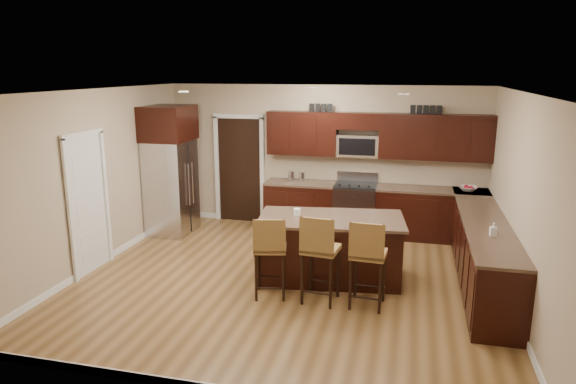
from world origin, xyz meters
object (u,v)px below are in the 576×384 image
(stool_mid, at_px, (319,249))
(refrigerator, at_px, (170,169))
(island, at_px, (331,250))
(stool_left, at_px, (270,248))
(stool_right, at_px, (368,254))
(range, at_px, (355,208))

(stool_mid, distance_m, refrigerator, 3.95)
(refrigerator, bearing_deg, island, -24.26)
(stool_left, height_order, stool_right, stool_right)
(range, bearing_deg, stool_right, -80.78)
(refrigerator, bearing_deg, stool_mid, -35.76)
(island, distance_m, stool_right, 1.08)
(range, xyz_separation_m, stool_mid, (-0.12, -3.05, 0.27))
(stool_right, relative_size, refrigerator, 0.50)
(stool_left, relative_size, stool_right, 0.96)
(island, xyz_separation_m, stool_right, (0.60, -0.85, 0.30))
(stool_mid, bearing_deg, stool_right, 6.31)
(island, relative_size, refrigerator, 0.93)
(stool_mid, xyz_separation_m, refrigerator, (-3.18, 2.29, 0.47))
(stool_mid, height_order, refrigerator, refrigerator)
(range, distance_m, refrigerator, 3.46)
(stool_right, distance_m, refrigerator, 4.46)
(range, xyz_separation_m, stool_left, (-0.78, -3.04, 0.23))
(range, distance_m, stool_left, 3.15)
(stool_mid, relative_size, stool_right, 1.02)
(range, height_order, stool_left, stool_left)
(range, height_order, refrigerator, refrigerator)
(island, height_order, refrigerator, refrigerator)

